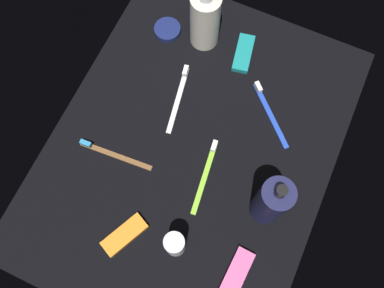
{
  "coord_description": "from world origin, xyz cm",
  "views": [
    {
      "loc": [
        -27.69,
        -12.6,
        95.05
      ],
      "look_at": [
        0.0,
        0.0,
        3.0
      ],
      "focal_mm": 39.66,
      "sensor_mm": 36.0,
      "label": 1
    }
  ],
  "objects_px": {
    "bodywash_bottle": "(205,20)",
    "toothbrush_lime": "(206,172)",
    "toothbrush_white": "(179,95)",
    "snack_bar_pink": "(237,273)",
    "lotion_bottle": "(271,202)",
    "snack_bar_orange": "(125,235)",
    "cream_tin_left": "(167,30)",
    "toothbrush_blue": "(269,111)",
    "deodorant_stick": "(175,244)",
    "snack_bar_teal": "(243,53)",
    "toothbrush_brown": "(111,154)"
  },
  "relations": [
    {
      "from": "toothbrush_brown",
      "to": "toothbrush_lime",
      "type": "bearing_deg",
      "value": -76.98
    },
    {
      "from": "lotion_bottle",
      "to": "snack_bar_teal",
      "type": "height_order",
      "value": "lotion_bottle"
    },
    {
      "from": "toothbrush_brown",
      "to": "snack_bar_orange",
      "type": "bearing_deg",
      "value": -143.4
    },
    {
      "from": "toothbrush_white",
      "to": "toothbrush_blue",
      "type": "distance_m",
      "value": 0.22
    },
    {
      "from": "deodorant_stick",
      "to": "cream_tin_left",
      "type": "height_order",
      "value": "deodorant_stick"
    },
    {
      "from": "snack_bar_teal",
      "to": "snack_bar_orange",
      "type": "relative_size",
      "value": 1.0
    },
    {
      "from": "toothbrush_white",
      "to": "toothbrush_lime",
      "type": "bearing_deg",
      "value": -137.32
    },
    {
      "from": "snack_bar_pink",
      "to": "cream_tin_left",
      "type": "bearing_deg",
      "value": 42.28
    },
    {
      "from": "snack_bar_teal",
      "to": "snack_bar_orange",
      "type": "distance_m",
      "value": 0.53
    },
    {
      "from": "bodywash_bottle",
      "to": "toothbrush_lime",
      "type": "bearing_deg",
      "value": -155.36
    },
    {
      "from": "bodywash_bottle",
      "to": "toothbrush_blue",
      "type": "height_order",
      "value": "bodywash_bottle"
    },
    {
      "from": "toothbrush_lime",
      "to": "deodorant_stick",
      "type": "bearing_deg",
      "value": -177.78
    },
    {
      "from": "bodywash_bottle",
      "to": "snack_bar_pink",
      "type": "relative_size",
      "value": 1.76
    },
    {
      "from": "toothbrush_white",
      "to": "toothbrush_lime",
      "type": "relative_size",
      "value": 1.0
    },
    {
      "from": "deodorant_stick",
      "to": "snack_bar_orange",
      "type": "xyz_separation_m",
      "value": [
        -0.02,
        0.11,
        -0.04
      ]
    },
    {
      "from": "toothbrush_blue",
      "to": "toothbrush_brown",
      "type": "bearing_deg",
      "value": 130.63
    },
    {
      "from": "bodywash_bottle",
      "to": "toothbrush_white",
      "type": "xyz_separation_m",
      "value": [
        -0.17,
        -0.01,
        -0.08
      ]
    },
    {
      "from": "toothbrush_white",
      "to": "toothbrush_blue",
      "type": "relative_size",
      "value": 1.3
    },
    {
      "from": "lotion_bottle",
      "to": "cream_tin_left",
      "type": "xyz_separation_m",
      "value": [
        0.33,
        0.4,
        -0.08
      ]
    },
    {
      "from": "snack_bar_orange",
      "to": "toothbrush_white",
      "type": "bearing_deg",
      "value": 30.91
    },
    {
      "from": "snack_bar_orange",
      "to": "lotion_bottle",
      "type": "bearing_deg",
      "value": -29.46
    },
    {
      "from": "toothbrush_brown",
      "to": "toothbrush_white",
      "type": "height_order",
      "value": "same"
    },
    {
      "from": "snack_bar_pink",
      "to": "cream_tin_left",
      "type": "relative_size",
      "value": 1.52
    },
    {
      "from": "toothbrush_brown",
      "to": "toothbrush_blue",
      "type": "distance_m",
      "value": 0.39
    },
    {
      "from": "lotion_bottle",
      "to": "snack_bar_pink",
      "type": "distance_m",
      "value": 0.17
    },
    {
      "from": "toothbrush_blue",
      "to": "toothbrush_lime",
      "type": "distance_m",
      "value": 0.22
    },
    {
      "from": "bodywash_bottle",
      "to": "toothbrush_lime",
      "type": "height_order",
      "value": "bodywash_bottle"
    },
    {
      "from": "bodywash_bottle",
      "to": "toothbrush_blue",
      "type": "distance_m",
      "value": 0.27
    },
    {
      "from": "toothbrush_white",
      "to": "snack_bar_pink",
      "type": "height_order",
      "value": "toothbrush_white"
    },
    {
      "from": "snack_bar_pink",
      "to": "toothbrush_white",
      "type": "bearing_deg",
      "value": 44.42
    },
    {
      "from": "deodorant_stick",
      "to": "bodywash_bottle",
      "type": "bearing_deg",
      "value": 17.18
    },
    {
      "from": "toothbrush_white",
      "to": "cream_tin_left",
      "type": "distance_m",
      "value": 0.19
    },
    {
      "from": "snack_bar_teal",
      "to": "snack_bar_orange",
      "type": "xyz_separation_m",
      "value": [
        -0.53,
        0.07,
        0.0
      ]
    },
    {
      "from": "toothbrush_white",
      "to": "snack_bar_orange",
      "type": "distance_m",
      "value": 0.36
    },
    {
      "from": "bodywash_bottle",
      "to": "toothbrush_brown",
      "type": "relative_size",
      "value": 1.01
    },
    {
      "from": "toothbrush_white",
      "to": "snack_bar_teal",
      "type": "bearing_deg",
      "value": -30.18
    },
    {
      "from": "lotion_bottle",
      "to": "toothbrush_lime",
      "type": "bearing_deg",
      "value": 81.52
    },
    {
      "from": "snack_bar_pink",
      "to": "toothbrush_brown",
      "type": "bearing_deg",
      "value": 74.22
    },
    {
      "from": "bodywash_bottle",
      "to": "toothbrush_lime",
      "type": "xyz_separation_m",
      "value": [
        -0.32,
        -0.15,
        -0.08
      ]
    },
    {
      "from": "toothbrush_lime",
      "to": "cream_tin_left",
      "type": "height_order",
      "value": "toothbrush_lime"
    },
    {
      "from": "toothbrush_white",
      "to": "snack_bar_teal",
      "type": "xyz_separation_m",
      "value": [
        0.17,
        -0.1,
        0.0
      ]
    },
    {
      "from": "lotion_bottle",
      "to": "snack_bar_pink",
      "type": "relative_size",
      "value": 1.97
    },
    {
      "from": "snack_bar_orange",
      "to": "cream_tin_left",
      "type": "xyz_separation_m",
      "value": [
        0.51,
        0.14,
        0.0
      ]
    },
    {
      "from": "deodorant_stick",
      "to": "toothbrush_blue",
      "type": "height_order",
      "value": "deodorant_stick"
    },
    {
      "from": "lotion_bottle",
      "to": "deodorant_stick",
      "type": "xyz_separation_m",
      "value": [
        -0.16,
        0.15,
        -0.04
      ]
    },
    {
      "from": "deodorant_stick",
      "to": "cream_tin_left",
      "type": "relative_size",
      "value": 1.47
    },
    {
      "from": "toothbrush_white",
      "to": "toothbrush_blue",
      "type": "xyz_separation_m",
      "value": [
        0.05,
        -0.21,
        0.0
      ]
    },
    {
      "from": "deodorant_stick",
      "to": "snack_bar_orange",
      "type": "distance_m",
      "value": 0.12
    },
    {
      "from": "lotion_bottle",
      "to": "toothbrush_brown",
      "type": "bearing_deg",
      "value": 94.27
    },
    {
      "from": "toothbrush_white",
      "to": "cream_tin_left",
      "type": "bearing_deg",
      "value": 34.29
    }
  ]
}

